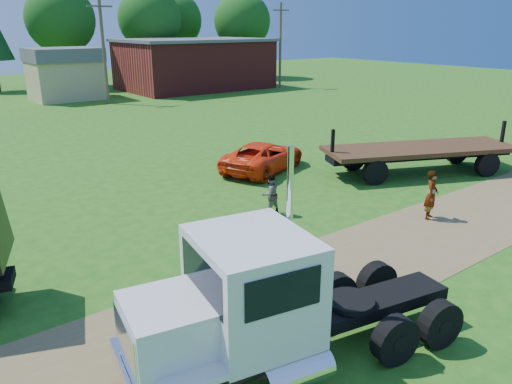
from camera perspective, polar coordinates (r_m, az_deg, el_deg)
ground at (r=15.36m, az=12.28°, el=-7.79°), size 140.00×140.00×0.00m
dirt_track at (r=15.36m, az=12.28°, el=-7.77°), size 120.00×4.20×0.01m
white_semi_tractor at (r=9.91m, az=0.07°, el=-12.95°), size 7.58×3.63×4.48m
orange_pickup at (r=24.04m, az=0.85°, el=4.09°), size 5.54×4.05×1.40m
flatbed_trailer at (r=24.76m, az=18.20°, el=4.29°), size 9.36×6.15×2.32m
spectator_a at (r=18.99m, az=19.41°, el=-0.33°), size 0.78×0.67×1.80m
spectator_b at (r=18.37m, az=1.59°, el=-0.26°), size 0.77×0.60×1.56m
brick_building at (r=56.70m, az=-7.03°, el=14.34°), size 15.40×10.40×5.30m
tan_shed at (r=51.07m, az=-20.98°, el=12.57°), size 6.20×5.40×4.70m
utility_poles at (r=46.85m, az=-17.03°, el=15.36°), size 42.20×0.28×9.00m
tree_row at (r=61.08m, az=-20.77°, el=17.58°), size 57.35×15.18×11.14m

